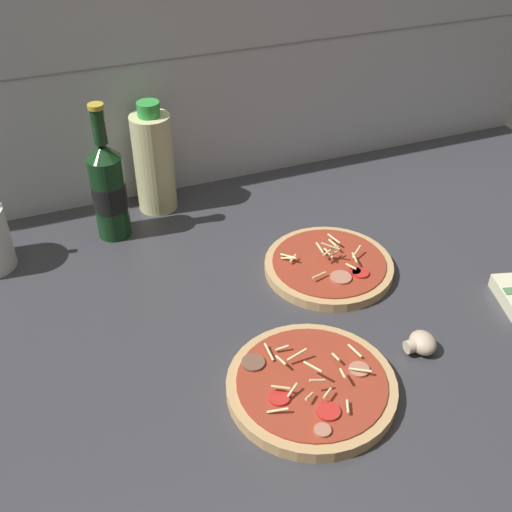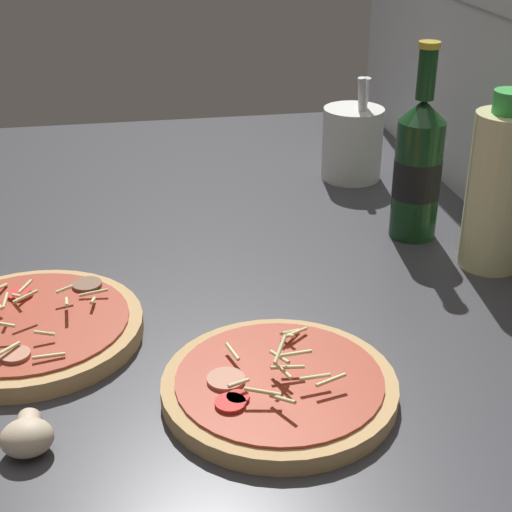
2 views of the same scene
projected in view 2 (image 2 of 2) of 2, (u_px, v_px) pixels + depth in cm
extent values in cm
cube|color=#38383D|center=(183.00, 344.00, 84.61)|extent=(160.00, 90.00, 2.50)
cylinder|color=tan|center=(30.00, 329.00, 83.07)|extent=(23.82, 23.82, 1.92)
cylinder|color=#9E3823|center=(29.00, 320.00, 82.58)|extent=(20.96, 20.96, 0.30)
cylinder|color=red|center=(20.00, 294.00, 87.00)|extent=(2.91, 2.91, 0.40)
cylinder|color=#B7755B|center=(15.00, 355.00, 76.14)|extent=(2.93, 2.93, 0.40)
cylinder|color=brown|center=(87.00, 284.00, 88.98)|extent=(3.37, 3.37, 0.40)
cylinder|color=beige|center=(5.00, 300.00, 81.44)|extent=(2.26, 0.65, 0.86)
cylinder|color=beige|center=(65.00, 289.00, 85.11)|extent=(1.06, 1.96, 0.61)
cylinder|color=beige|center=(67.00, 302.00, 82.92)|extent=(3.19, 0.61, 1.20)
cylinder|color=beige|center=(44.00, 333.00, 78.25)|extent=(0.38, 2.09, 0.88)
cylinder|color=beige|center=(0.00, 288.00, 87.52)|extent=(2.82, 1.39, 1.08)
cylinder|color=beige|center=(94.00, 293.00, 86.49)|extent=(0.38, 3.23, 0.79)
cylinder|color=beige|center=(49.00, 356.00, 75.57)|extent=(0.84, 3.11, 0.55)
cylinder|color=beige|center=(8.00, 349.00, 75.97)|extent=(2.75, 2.20, 0.68)
cylinder|color=beige|center=(4.00, 324.00, 78.16)|extent=(0.76, 2.17, 0.75)
cylinder|color=beige|center=(25.00, 287.00, 86.23)|extent=(2.47, 1.49, 0.53)
cylinder|color=beige|center=(17.00, 296.00, 85.00)|extent=(2.14, 1.52, 1.04)
cylinder|color=beige|center=(25.00, 297.00, 81.30)|extent=(1.91, 2.55, 0.62)
cylinder|color=beige|center=(93.00, 301.00, 84.66)|extent=(2.05, 0.67, 0.84)
cylinder|color=tan|center=(279.00, 388.00, 73.90)|extent=(22.34, 22.34, 1.73)
cylinder|color=#9E3823|center=(279.00, 379.00, 73.45)|extent=(19.66, 19.66, 0.30)
cylinder|color=red|center=(238.00, 398.00, 70.29)|extent=(2.09, 2.09, 0.40)
cylinder|color=#B7755B|center=(226.00, 379.00, 72.80)|extent=(3.59, 3.59, 0.40)
cylinder|color=red|center=(230.00, 403.00, 69.55)|extent=(2.82, 2.82, 0.40)
cylinder|color=beige|center=(288.00, 367.00, 72.79)|extent=(0.38, 3.24, 0.60)
cylinder|color=beige|center=(262.00, 392.00, 69.20)|extent=(1.26, 3.29, 0.78)
cylinder|color=beige|center=(288.00, 335.00, 78.60)|extent=(1.82, 1.39, 0.84)
cylinder|color=beige|center=(239.00, 383.00, 70.44)|extent=(1.17, 2.13, 0.45)
cylinder|color=beige|center=(331.00, 380.00, 70.83)|extent=(1.24, 3.08, 0.62)
cylinder|color=beige|center=(283.00, 399.00, 68.44)|extent=(2.66, 2.05, 1.14)
cylinder|color=beige|center=(232.00, 352.00, 75.78)|extent=(2.85, 1.11, 0.50)
cylinder|color=beige|center=(280.00, 349.00, 71.96)|extent=(3.07, 1.90, 1.36)
cylinder|color=beige|center=(315.00, 377.00, 71.29)|extent=(0.71, 2.99, 0.47)
cylinder|color=beige|center=(290.00, 332.00, 79.19)|extent=(2.27, 2.50, 1.35)
cylinder|color=beige|center=(283.00, 371.00, 72.27)|extent=(2.44, 1.39, 0.54)
cylinder|color=beige|center=(296.00, 332.00, 79.17)|extent=(2.08, 2.74, 0.73)
cylinder|color=beige|center=(296.00, 353.00, 73.69)|extent=(0.45, 3.06, 0.59)
cylinder|color=beige|center=(280.00, 357.00, 72.35)|extent=(3.14, 1.44, 0.94)
cylinder|color=#143819|center=(417.00, 180.00, 103.20)|extent=(6.22, 6.22, 15.90)
cone|color=#143819|center=(423.00, 110.00, 99.02)|extent=(6.22, 6.22, 2.86)
cylinder|color=#143819|center=(427.00, 74.00, 96.97)|extent=(2.36, 2.36, 6.36)
cylinder|color=gold|center=(430.00, 45.00, 95.38)|extent=(2.72, 2.72, 0.80)
cylinder|color=black|center=(417.00, 178.00, 103.06)|extent=(6.28, 6.28, 5.09)
cylinder|color=beige|center=(498.00, 192.00, 94.57)|extent=(7.67, 7.67, 19.48)
cylinder|color=green|center=(511.00, 102.00, 89.64)|extent=(4.22, 4.22, 2.66)
cylinder|color=beige|center=(29.00, 424.00, 67.92)|extent=(2.05, 2.05, 2.05)
ellipsoid|color=#C6B293|center=(27.00, 438.00, 66.31)|extent=(3.87, 4.55, 3.19)
cylinder|color=silver|center=(352.00, 144.00, 123.95)|extent=(9.49, 9.49, 11.38)
cylinder|color=#BCBCC1|center=(362.00, 116.00, 120.55)|extent=(2.32, 2.82, 12.14)
cylinder|color=#BCBCC1|center=(362.00, 114.00, 122.46)|extent=(3.01, 1.89, 11.71)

